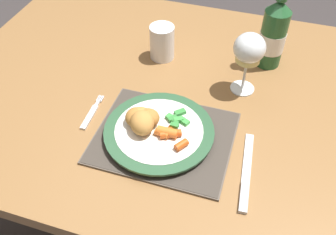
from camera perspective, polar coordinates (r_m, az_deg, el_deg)
ground_plane at (r=1.58m, az=1.33°, el=-16.47°), size 6.00×6.00×0.00m
dining_table at (r=1.05m, az=1.92°, el=0.28°), size 1.27×0.89×0.74m
placemat at (r=0.87m, az=-0.60°, el=-3.04°), size 0.31×0.26×0.01m
dinner_plate at (r=0.86m, az=-1.37°, el=-2.21°), size 0.25×0.25×0.02m
breaded_croquettes at (r=0.85m, az=-3.99°, el=-0.22°), size 0.09×0.09×0.05m
green_beans_pile at (r=0.87m, az=1.38°, el=-0.24°), size 0.06×0.08×0.02m
glazed_carrots at (r=0.83m, az=0.22°, el=-2.58°), size 0.08×0.06×0.02m
fork at (r=0.94m, az=-11.65°, el=0.48°), size 0.02×0.12×0.01m
table_knife at (r=0.81m, az=11.78°, el=-8.95°), size 0.04×0.21×0.01m
wine_glass at (r=0.94m, az=12.25°, el=9.91°), size 0.08×0.08×0.17m
bottle at (r=1.06m, az=15.77°, el=12.23°), size 0.07×0.07×0.26m
drinking_cup at (r=1.07m, az=-0.91°, el=11.50°), size 0.07×0.07×0.10m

